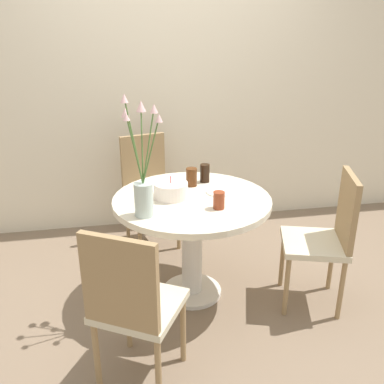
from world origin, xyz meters
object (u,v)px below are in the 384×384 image
chair_right_flank (132,302)px  drink_glass_1 (219,200)px  side_plate (219,192)px  chair_near_front (148,184)px  drink_glass_0 (205,173)px  birthday_cake (171,190)px  flower_vase (143,180)px  drink_glass_2 (191,177)px  chair_far_back (328,233)px

chair_right_flank → drink_glass_1: (0.57, 0.56, 0.26)m
chair_right_flank → side_plate: 1.05m
side_plate → chair_near_front: bearing=117.1°
drink_glass_0 → birthday_cake: bearing=-138.2°
flower_vase → drink_glass_2: flower_vase is taller
drink_glass_0 → drink_glass_2: size_ratio=1.02×
chair_right_flank → drink_glass_0: bearing=-89.3°
chair_near_front → birthday_cake: bearing=-98.4°
chair_near_front → drink_glass_0: chair_near_front is taller
flower_vase → drink_glass_0: (0.47, 0.48, -0.15)m
chair_right_flank → birthday_cake: bearing=-81.2°
side_plate → drink_glass_0: drink_glass_0 is taller
flower_vase → drink_glass_0: flower_vase is taller
chair_far_back → side_plate: (-0.65, 0.32, 0.21)m
birthday_cake → flower_vase: size_ratio=0.31×
drink_glass_1 → drink_glass_0: bearing=88.0°
side_plate → drink_glass_2: size_ratio=1.35×
side_plate → drink_glass_0: size_ratio=1.32×
chair_right_flank → chair_far_back: bearing=-128.6°
chair_right_flank → chair_far_back: same height
birthday_cake → drink_glass_2: birthday_cake is taller
flower_vase → drink_glass_2: size_ratio=5.56×
chair_far_back → drink_glass_1: bearing=-77.9°
chair_near_front → chair_right_flank: bearing=-112.2°
chair_near_front → birthday_cake: 0.86m
drink_glass_0 → side_plate: bearing=-77.9°
chair_far_back → drink_glass_2: bearing=-103.6°
chair_near_front → drink_glass_2: size_ratio=7.32×
chair_far_back → flower_vase: flower_vase is taller
chair_near_front → chair_right_flank: 1.63m
chair_right_flank → chair_near_front: bearing=-67.8°
chair_right_flank → chair_far_back: 1.37m
chair_far_back → flower_vase: 1.24m
chair_right_flank → chair_far_back: (1.28, 0.50, 0.00)m
flower_vase → side_plate: flower_vase is taller
birthday_cake → drink_glass_2: bearing=47.8°
chair_far_back → drink_glass_1: chair_far_back is taller
birthday_cake → chair_right_flank: bearing=-111.4°
chair_right_flank → drink_glass_0: 1.22m
side_plate → flower_vase: bearing=-154.0°
birthday_cake → drink_glass_1: 0.35m
birthday_cake → side_plate: bearing=4.2°
drink_glass_1 → drink_glass_2: size_ratio=0.85×
chair_far_back → flower_vase: bearing=-75.8°
flower_vase → drink_glass_1: size_ratio=6.57×
birthday_cake → drink_glass_2: (0.17, 0.19, 0.01)m
birthday_cake → drink_glass_1: bearing=-40.9°
chair_right_flank → birthday_cake: (0.31, 0.79, 0.25)m
flower_vase → birthday_cake: bearing=49.8°
birthday_cake → chair_near_front: bearing=95.7°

